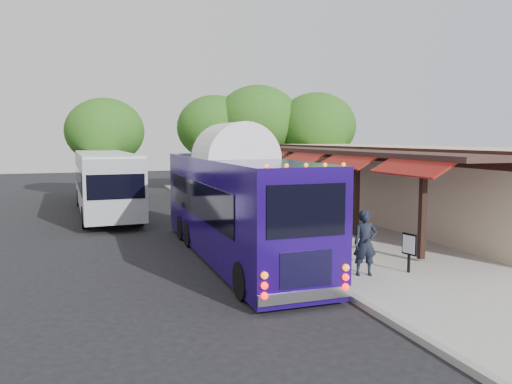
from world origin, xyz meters
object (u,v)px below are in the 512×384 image
object	(u,v)px
ped_a	(365,243)
sign_board	(409,246)
ped_c	(266,216)
ped_d	(248,190)
coach_bus	(235,201)
city_bus	(105,180)
ped_b	(250,196)

from	to	relation	value
ped_a	sign_board	bearing A→B (deg)	6.42
ped_c	sign_board	bearing A→B (deg)	95.99
ped_d	coach_bus	bearing A→B (deg)	95.15
ped_a	sign_board	size ratio (longest dim) A/B	1.63
city_bus	sign_board	size ratio (longest dim) A/B	10.69
ped_b	ped_d	distance (m)	2.88
ped_a	ped_c	world-z (taller)	ped_a
coach_bus	ped_d	distance (m)	12.07
coach_bus	ped_a	distance (m)	4.67
city_bus	ped_d	xyz separation A→B (m)	(7.84, -0.31, -0.73)
sign_board	coach_bus	bearing A→B (deg)	123.47
ped_a	ped_c	size ratio (longest dim) A/B	1.17
city_bus	sign_board	bearing A→B (deg)	-65.67
city_bus	ped_a	world-z (taller)	city_bus
city_bus	ped_c	world-z (taller)	city_bus
ped_a	ped_b	size ratio (longest dim) A/B	1.05
ped_d	sign_board	distance (m)	15.18
coach_bus	ped_c	world-z (taller)	coach_bus
coach_bus	sign_board	size ratio (longest dim) A/B	9.95
ped_d	sign_board	size ratio (longest dim) A/B	1.60
coach_bus	ped_d	xyz separation A→B (m)	(4.13, 11.31, -0.87)
coach_bus	ped_a	world-z (taller)	coach_bus
ped_d	sign_board	bearing A→B (deg)	114.92
coach_bus	ped_a	xyz separation A→B (m)	(2.71, -3.71, -0.85)
city_bus	sign_board	world-z (taller)	city_bus
city_bus	ped_d	world-z (taller)	city_bus
ped_c	coach_bus	bearing A→B (deg)	40.97
ped_b	ped_d	size ratio (longest dim) A/B	0.97
coach_bus	ped_a	size ratio (longest dim) A/B	6.09
ped_a	sign_board	world-z (taller)	ped_a
ped_c	ped_d	distance (m)	8.92
ped_a	ped_b	bearing A→B (deg)	100.28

